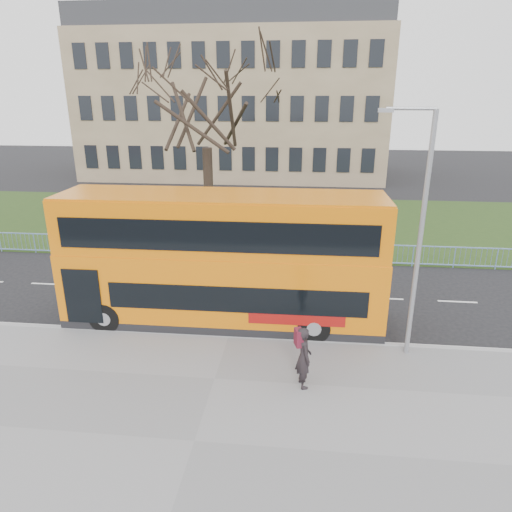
{
  "coord_description": "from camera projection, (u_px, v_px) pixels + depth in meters",
  "views": [
    {
      "loc": [
        2.46,
        -15.57,
        8.12
      ],
      "look_at": [
        0.7,
        1.0,
        2.24
      ],
      "focal_mm": 32.0,
      "sensor_mm": 36.0,
      "label": 1
    }
  ],
  "objects": [
    {
      "name": "ground",
      "position": [
        235.0,
        319.0,
        17.54
      ],
      "size": [
        120.0,
        120.0,
        0.0
      ],
      "primitive_type": "plane",
      "color": "black",
      "rests_on": "ground"
    },
    {
      "name": "pavement",
      "position": [
        194.0,
        443.0,
        11.19
      ],
      "size": [
        80.0,
        10.5,
        0.12
      ],
      "primitive_type": "cube",
      "color": "slate",
      "rests_on": "ground"
    },
    {
      "name": "kerb",
      "position": [
        229.0,
        337.0,
        16.07
      ],
      "size": [
        80.0,
        0.2,
        0.14
      ],
      "primitive_type": "cube",
      "color": "gray",
      "rests_on": "ground"
    },
    {
      "name": "grass_verge",
      "position": [
        266.0,
        221.0,
        30.94
      ],
      "size": [
        80.0,
        15.4,
        0.08
      ],
      "primitive_type": "cube",
      "color": "#223B15",
      "rests_on": "ground"
    },
    {
      "name": "guard_railing",
      "position": [
        254.0,
        251.0,
        23.55
      ],
      "size": [
        40.0,
        0.12,
        1.1
      ],
      "primitive_type": null,
      "color": "#7BA0DC",
      "rests_on": "ground"
    },
    {
      "name": "bare_tree",
      "position": [
        206.0,
        129.0,
        25.1
      ],
      "size": [
        8.81,
        8.81,
        12.59
      ],
      "primitive_type": null,
      "color": "black",
      "rests_on": "grass_verge"
    },
    {
      "name": "civic_building",
      "position": [
        236.0,
        107.0,
        48.54
      ],
      "size": [
        30.0,
        15.0,
        14.0
      ],
      "primitive_type": "cube",
      "color": "#7C684E",
      "rests_on": "ground"
    },
    {
      "name": "yellow_bus",
      "position": [
        222.0,
        257.0,
        16.5
      ],
      "size": [
        11.55,
        2.84,
        4.83
      ],
      "rotation": [
        0.0,
        0.0,
        0.01
      ],
      "color": "orange",
      "rests_on": "ground"
    },
    {
      "name": "pedestrian",
      "position": [
        304.0,
        357.0,
        13.02
      ],
      "size": [
        0.63,
        0.78,
        1.87
      ],
      "primitive_type": "imported",
      "rotation": [
        0.0,
        0.0,
        1.86
      ],
      "color": "black",
      "rests_on": "pavement"
    },
    {
      "name": "street_lamp",
      "position": [
        418.0,
        229.0,
        13.64
      ],
      "size": [
        1.63,
        0.27,
        7.7
      ],
      "rotation": [
        0.0,
        0.0,
        -0.07
      ],
      "color": "gray",
      "rests_on": "pavement"
    }
  ]
}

